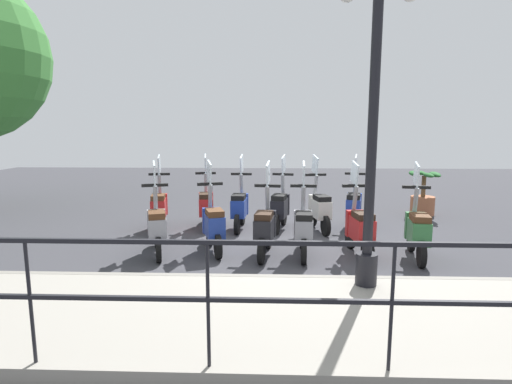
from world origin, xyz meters
The scene contains 17 objects.
ground_plane centered at (0.00, 0.00, 0.00)m, with size 28.00×28.00×0.00m, color #38383D.
promenade_walkway centered at (-3.15, 0.00, 0.07)m, with size 2.20×20.00×0.15m.
fence_railing centered at (-4.20, 0.00, 0.90)m, with size 0.04×16.03×1.07m.
lamp_post_near centered at (-2.40, -0.97, 1.88)m, with size 0.26×0.90×3.94m.
potted_palm centered at (2.49, -3.48, 0.45)m, with size 1.06×0.66×1.05m.
scooter_near_0 centered at (-0.92, -2.12, 0.48)m, with size 1.23×0.46×1.54m.
scooter_near_1 centered at (-0.79, -1.23, 0.48)m, with size 1.23×0.44×1.54m.
scooter_near_2 centered at (-0.83, -0.31, 0.48)m, with size 1.23×0.44×1.54m.
scooter_near_3 centered at (-0.84, 0.31, 0.48)m, with size 1.23×0.44×1.54m.
scooter_near_4 centered at (-0.65, 1.19, 0.48)m, with size 1.20×0.55×1.54m.
scooter_near_5 centered at (-0.84, 2.10, 0.48)m, with size 1.20×0.55×1.54m.
scooter_far_0 centered at (1.06, -1.51, 0.48)m, with size 1.21×0.52×1.54m.
scooter_far_1 centered at (0.82, -0.77, 0.48)m, with size 1.22×0.49×1.54m.
scooter_far_2 centered at (0.89, 0.02, 0.48)m, with size 1.22×0.49×1.54m.
scooter_far_3 centered at (0.89, 0.86, 0.48)m, with size 1.23×0.44×1.54m.
scooter_far_4 centered at (1.03, 1.59, 0.48)m, with size 1.23×0.46×1.54m.
scooter_far_5 centered at (0.81, 2.52, 0.48)m, with size 1.22×0.48×1.54m.
Camera 1 is at (-7.19, 0.24, 2.08)m, focal length 28.00 mm.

